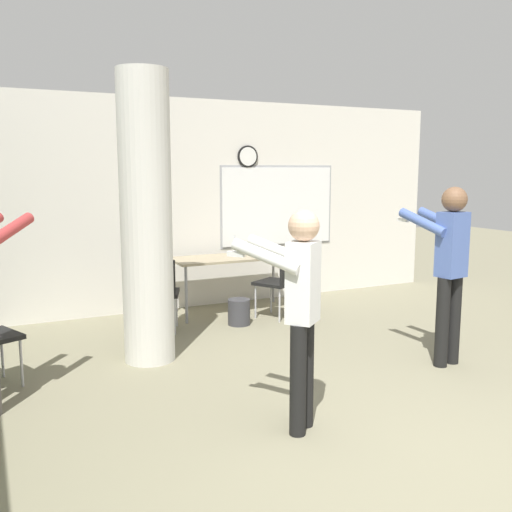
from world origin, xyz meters
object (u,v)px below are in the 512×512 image
Objects in this scene: person_playing_front at (299,303)px; chair_table_left at (159,289)px; folding_table at (233,261)px; chair_table_right at (280,279)px; person_playing_side at (449,261)px; bottle_on_table at (235,248)px.

chair_table_left is at bearing 93.95° from person_playing_front.
person_playing_front is (-0.96, -3.37, 0.25)m from folding_table.
person_playing_front is (-1.36, -2.82, 0.43)m from chair_table_right.
chair_table_left is (-1.15, -0.52, -0.18)m from folding_table.
person_playing_side reaches higher than folding_table.
chair_table_right is at bearing -54.11° from folding_table.
bottle_on_table is 0.32× the size of chair_table_left.
chair_table_right is 3.16m from person_playing_front.
bottle_on_table is 1.37m from chair_table_left.
chair_table_left is 2.90m from person_playing_front.
bottle_on_table is 2.98m from person_playing_side.
folding_table is 2.97m from person_playing_side.
folding_table is at bearing 74.19° from person_playing_front.
folding_table is at bearing 110.51° from person_playing_side.
chair_table_right is at bearing -59.16° from bottle_on_table.
chair_table_left is at bearing -155.79° from folding_table.
chair_table_right and chair_table_left have the same top height.
folding_table is 3.52m from person_playing_front.
person_playing_side is 2.08m from person_playing_front.
folding_table is 1.84× the size of chair_table_left.
person_playing_front reaches higher than chair_table_left.
person_playing_side reaches higher than person_playing_front.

